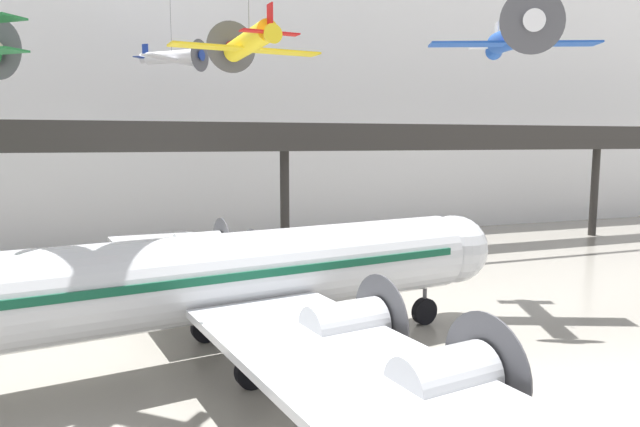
% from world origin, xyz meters
% --- Properties ---
extents(ground_plane, '(260.00, 260.00, 0.00)m').
position_xyz_m(ground_plane, '(0.00, 0.00, 0.00)').
color(ground_plane, gray).
extents(hangar_back_wall, '(140.00, 3.00, 26.35)m').
position_xyz_m(hangar_back_wall, '(0.00, 36.08, 13.18)').
color(hangar_back_wall, white).
rests_on(hangar_back_wall, ground).
extents(mezzanine_walkway, '(110.00, 3.20, 10.15)m').
position_xyz_m(mezzanine_walkway, '(0.00, 25.06, 8.48)').
color(mezzanine_walkway, '#2D2B28').
rests_on(mezzanine_walkway, ground).
extents(airliner_silver_main, '(28.13, 32.27, 10.06)m').
position_xyz_m(airliner_silver_main, '(-8.51, 6.61, 3.51)').
color(airliner_silver_main, silver).
rests_on(airliner_silver_main, ground).
extents(suspended_plane_yellow_lowwing, '(7.49, 6.13, 10.19)m').
position_xyz_m(suspended_plane_yellow_lowwing, '(-5.79, 12.07, 13.52)').
color(suspended_plane_yellow_lowwing, yellow).
extents(suspended_plane_white_twin, '(5.40, 5.56, 8.82)m').
position_xyz_m(suspended_plane_white_twin, '(-7.74, 28.66, 14.96)').
color(suspended_plane_white_twin, silver).
extents(suspended_plane_blue_trainer, '(8.27, 7.15, 9.80)m').
position_xyz_m(suspended_plane_blue_trainer, '(7.24, 9.45, 14.04)').
color(suspended_plane_blue_trainer, '#1E4CAD').
extents(stanchion_barrier, '(0.36, 0.36, 1.08)m').
position_xyz_m(stanchion_barrier, '(2.41, 1.94, 0.33)').
color(stanchion_barrier, '#B2B5BA').
rests_on(stanchion_barrier, ground).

